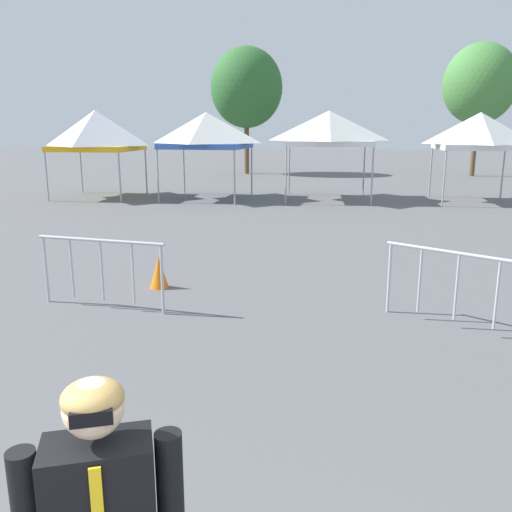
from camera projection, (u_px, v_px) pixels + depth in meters
name	position (u px, v px, depth m)	size (l,w,h in m)	color
canopy_tent_center	(96.00, 131.00, 20.65)	(3.04, 3.04, 3.34)	#9E9EA3
canopy_tent_behind_left	(206.00, 130.00, 20.20)	(3.15, 3.15, 3.25)	#9E9EA3
canopy_tent_behind_center	(329.00, 128.00, 19.98)	(3.36, 3.36, 3.29)	#9E9EA3
canopy_tent_behind_right	(479.00, 131.00, 19.25)	(2.89, 2.89, 3.22)	#9E9EA3
tree_behind_tents_left	(247.00, 88.00, 30.99)	(4.15, 4.15, 7.22)	brown
tree_behind_tents_right	(480.00, 84.00, 29.41)	(3.95, 3.95, 7.20)	brown
crowd_barrier_mid_lot	(101.00, 260.00, 8.04)	(2.09, 0.32, 1.08)	#B7BABF
crowd_barrier_near_person	(458.00, 275.00, 7.21)	(1.81, 1.16, 1.08)	#B7BABF
traffic_cone_lot_center	(159.00, 272.00, 9.17)	(0.32, 0.32, 0.55)	orange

